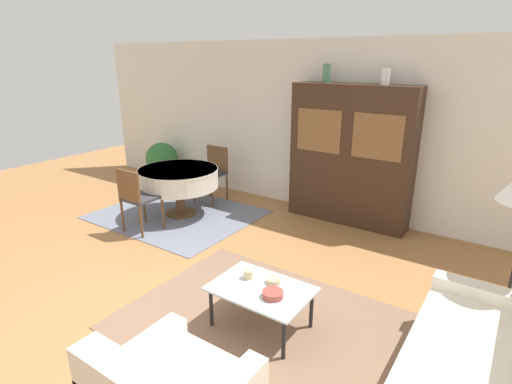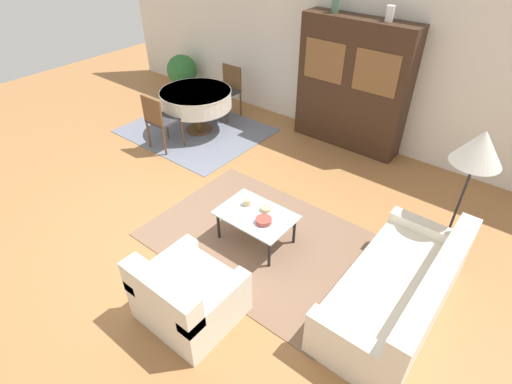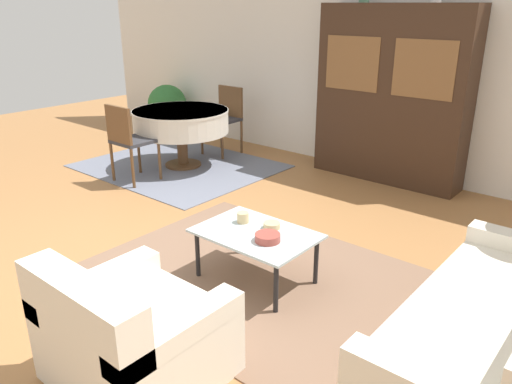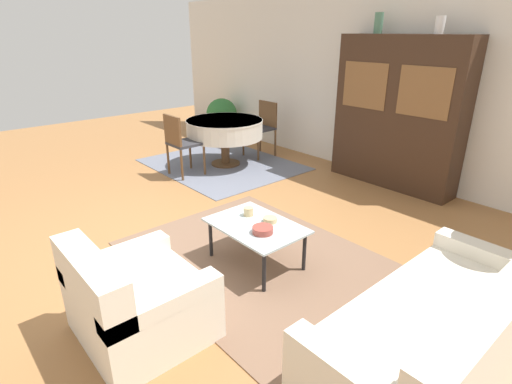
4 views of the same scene
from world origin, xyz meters
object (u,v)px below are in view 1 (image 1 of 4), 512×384
Objects in this scene: couch at (478,380)px; bowl at (273,294)px; display_cabinet at (350,156)px; dining_chair_near at (136,196)px; cup at (248,274)px; bowl_small at (273,281)px; vase_short at (385,77)px; vase_tall at (327,73)px; dining_table at (179,178)px; coffee_table at (261,292)px; potted_plant at (162,160)px; dining_chair_far at (213,170)px.

bowl is at bearing 94.13° from couch.
display_cabinet is 2.19× the size of dining_chair_near.
cup is at bearing -86.95° from display_cabinet.
bowl_small is 0.64× the size of vase_short.
couch is 4.31m from vase_tall.
couch reaches higher than dining_table.
vase_short is at bearing 25.23° from dining_table.
bowl reaches higher than coffee_table.
cup is 3.39m from vase_tall.
coffee_table is at bearing -31.67° from dining_table.
couch is 14.63× the size of bowl_small.
dining_chair_far is at bearing -9.41° from potted_plant.
cup is at bearing 159.40° from coffee_table.
bowl is at bearing -71.98° from vase_tall.
cup is (2.46, -0.73, -0.10)m from dining_chair_near.
cup is 0.12× the size of potted_plant.
coffee_table is 3.64m from dining_chair_far.
cup is at bearing -165.68° from bowl_small.
display_cabinet is 2.56× the size of potted_plant.
dining_table is 1.32× the size of dining_chair_near.
vase_short reaches higher than couch.
vase_short is (2.71, 1.28, 1.56)m from dining_table.
dining_chair_far is at bearing -170.85° from vase_short.
vase_tall reaches higher than bowl_small.
vase_short reaches higher than cup.
dining_chair_near reaches higher than couch.
dining_chair_far is 1.17× the size of potted_plant.
cup is 0.35× the size of vase_tall.
bowl is 0.71× the size of vase_tall.
coffee_table is 3.37× the size of vase_tall.
display_cabinet is at bearing 96.86° from coffee_table.
dining_chair_far reaches higher than cup.
coffee_table is 3.01m from display_cabinet.
coffee_table is at bearing -108.26° from bowl_small.
couch is 1.55× the size of dining_table.
bowl_small is (0.24, 0.06, -0.02)m from cup.
potted_plant is at bearing 148.65° from bowl_small.
bowl_small reaches higher than coffee_table.
bowl_small is 3.40m from vase_tall.
dining_table reaches higher than bowl.
dining_table is 13.15× the size of cup.
vase_tall is 1.30× the size of vase_short.
dining_chair_near is 3.25m from vase_tall.
coffee_table is 0.23m from cup.
vase_tall is (-2.58, 2.86, 1.92)m from couch.
vase_short reaches higher than coffee_table.
dining_chair_far reaches higher than dining_table.
display_cabinet is at bearing 2.59° from potted_plant.
dining_table is (-2.66, 1.64, 0.24)m from coffee_table.
display_cabinet is 2.67m from dining_table.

